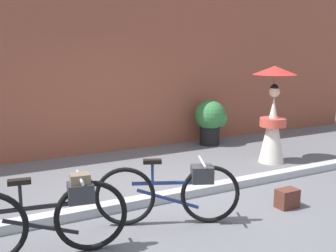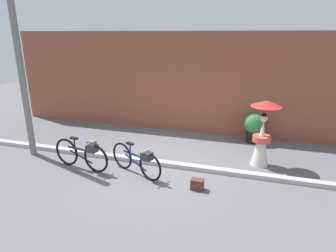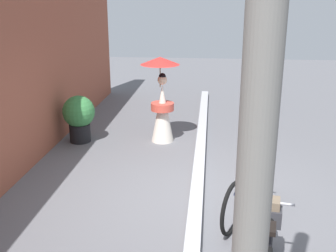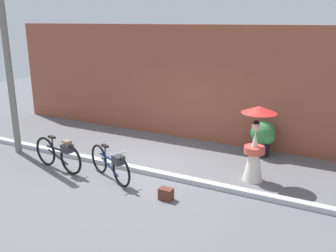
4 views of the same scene
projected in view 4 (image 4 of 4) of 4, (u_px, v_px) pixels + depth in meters
name	position (u px, v px, depth m)	size (l,w,h in m)	color
ground_plane	(142.00, 172.00, 9.19)	(30.00, 30.00, 0.00)	slate
building_wall	(195.00, 83.00, 11.45)	(14.00, 0.40, 3.56)	brown
sidewalk_curb	(142.00, 170.00, 9.17)	(14.00, 0.20, 0.12)	#B2B2B7
bicycle_near_officer	(59.00, 154.00, 9.21)	(1.77, 0.48, 0.86)	black
bicycle_far_side	(111.00, 164.00, 8.64)	(1.64, 0.77, 0.82)	black
person_with_parasol	(255.00, 144.00, 8.51)	(0.82, 0.82, 1.81)	silver
potted_plant_by_door	(263.00, 136.00, 10.18)	(0.70, 0.68, 1.01)	black
backpack_on_pavement	(166.00, 194.00, 7.77)	(0.29, 0.20, 0.26)	#592D23
utility_pole	(9.00, 69.00, 9.96)	(0.18, 0.18, 4.80)	slate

